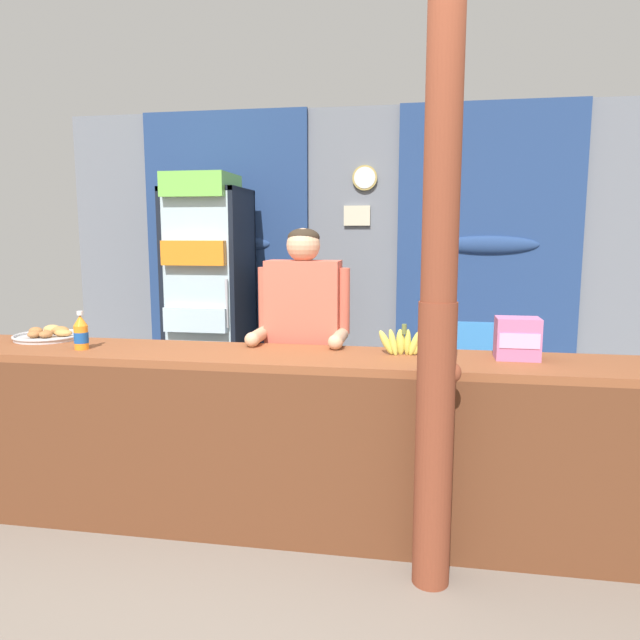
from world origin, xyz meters
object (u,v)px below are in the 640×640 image
(shopkeeper, at_px, (303,330))
(pastry_tray, at_px, (49,335))
(plastic_lawn_chair, at_px, (479,367))
(banana_bunch, at_px, (404,342))
(soda_bottle_orange_soda, at_px, (81,333))
(drink_fridge, at_px, (209,282))
(stall_counter, at_px, (289,427))
(snack_box_wafer, at_px, (517,338))
(timber_post, at_px, (438,314))
(bottle_shelf_rack, at_px, (301,330))

(shopkeeper, distance_m, pastry_tray, 1.46)
(plastic_lawn_chair, height_order, banana_bunch, banana_bunch)
(plastic_lawn_chair, bearing_deg, soda_bottle_orange_soda, -140.60)
(shopkeeper, bearing_deg, soda_bottle_orange_soda, -156.02)
(shopkeeper, height_order, pastry_tray, shopkeeper)
(drink_fridge, height_order, plastic_lawn_chair, drink_fridge)
(stall_counter, relative_size, shopkeeper, 2.52)
(pastry_tray, bearing_deg, plastic_lawn_chair, 31.35)
(drink_fridge, xyz_separation_m, soda_bottle_orange_soda, (0.08, -2.10, -0.10))
(plastic_lawn_chair, bearing_deg, drink_fridge, 172.54)
(soda_bottle_orange_soda, xyz_separation_m, snack_box_wafer, (2.20, 0.14, 0.02))
(banana_bunch, bearing_deg, timber_post, -72.57)
(plastic_lawn_chair, distance_m, shopkeeper, 1.79)
(drink_fridge, bearing_deg, soda_bottle_orange_soda, -87.71)
(drink_fridge, distance_m, pastry_tray, 1.88)
(soda_bottle_orange_soda, bearing_deg, bottle_shelf_rack, 73.75)
(drink_fridge, relative_size, banana_bunch, 7.15)
(plastic_lawn_chair, height_order, soda_bottle_orange_soda, soda_bottle_orange_soda)
(banana_bunch, bearing_deg, snack_box_wafer, -0.49)
(timber_post, relative_size, soda_bottle_orange_soda, 12.28)
(bottle_shelf_rack, bearing_deg, stall_counter, -79.67)
(drink_fridge, relative_size, snack_box_wafer, 9.79)
(plastic_lawn_chair, height_order, snack_box_wafer, snack_box_wafer)
(stall_counter, height_order, banana_bunch, banana_bunch)
(shopkeeper, xyz_separation_m, snack_box_wafer, (1.12, -0.34, 0.04))
(plastic_lawn_chair, bearing_deg, timber_post, -100.14)
(snack_box_wafer, bearing_deg, banana_bunch, 179.51)
(stall_counter, relative_size, plastic_lawn_chair, 4.51)
(timber_post, height_order, bottle_shelf_rack, timber_post)
(soda_bottle_orange_soda, bearing_deg, pastry_tray, 145.48)
(timber_post, height_order, snack_box_wafer, timber_post)
(bottle_shelf_rack, relative_size, plastic_lawn_chair, 1.45)
(timber_post, relative_size, bottle_shelf_rack, 1.98)
(timber_post, height_order, soda_bottle_orange_soda, timber_post)
(stall_counter, xyz_separation_m, pastry_tray, (-1.48, 0.30, 0.37))
(soda_bottle_orange_soda, relative_size, pastry_tray, 0.54)
(bottle_shelf_rack, distance_m, soda_bottle_orange_soda, 2.46)
(bottle_shelf_rack, xyz_separation_m, banana_bunch, (0.98, -2.20, 0.32))
(plastic_lawn_chair, distance_m, pastry_tray, 3.02)
(stall_counter, height_order, shopkeeper, shopkeeper)
(stall_counter, distance_m, snack_box_wafer, 1.19)
(stall_counter, xyz_separation_m, shopkeeper, (-0.03, 0.53, 0.40))
(pastry_tray, bearing_deg, snack_box_wafer, -2.40)
(timber_post, bearing_deg, bottle_shelf_rack, 112.94)
(soda_bottle_orange_soda, bearing_deg, stall_counter, -2.45)
(bottle_shelf_rack, bearing_deg, banana_bunch, -65.91)
(stall_counter, xyz_separation_m, plastic_lawn_chair, (1.08, 1.85, -0.07))
(bottle_shelf_rack, relative_size, banana_bunch, 4.46)
(bottle_shelf_rack, distance_m, banana_bunch, 2.43)
(soda_bottle_orange_soda, bearing_deg, snack_box_wafer, 3.63)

